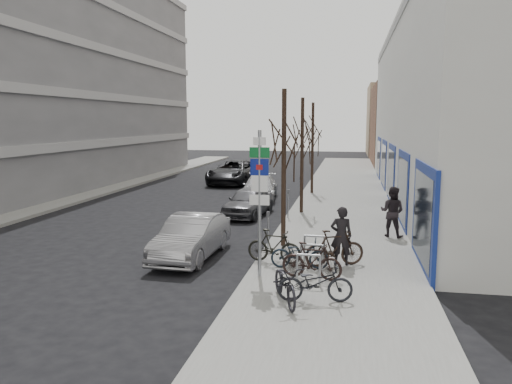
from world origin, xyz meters
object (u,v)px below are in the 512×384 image
at_px(bike_far_curb, 315,280).
at_px(meter_front, 268,226).
at_px(bike_rack, 312,255).
at_px(meter_back, 300,185).
at_px(highway_sign_pole, 260,194).
at_px(bike_mid_curb, 300,251).
at_px(bike_mid_inner, 274,246).
at_px(bike_far_inner, 335,248).
at_px(pedestrian_far, 392,211).
at_px(tree_mid, 302,128).
at_px(lane_car, 234,172).
at_px(pedestrian_near, 341,236).
at_px(parked_car_mid, 248,202).
at_px(parked_car_back, 260,188).
at_px(tree_near, 284,131).
at_px(tree_far, 313,126).
at_px(meter_mid, 288,201).
at_px(parked_car_front, 191,237).
at_px(bike_near_right, 312,261).

bearing_deg(bike_far_curb, meter_front, 13.32).
distance_m(bike_rack, meter_back, 13.50).
height_order(highway_sign_pole, bike_mid_curb, highway_sign_pole).
bearing_deg(bike_mid_inner, bike_far_inner, -79.63).
relative_size(highway_sign_pole, pedestrian_far, 2.20).
bearing_deg(tree_mid, bike_mid_inner, -89.96).
bearing_deg(lane_car, bike_far_inner, -64.87).
bearing_deg(highway_sign_pole, tree_mid, 88.86).
relative_size(highway_sign_pole, bike_mid_curb, 2.47).
relative_size(highway_sign_pole, pedestrian_near, 2.36).
height_order(parked_car_mid, parked_car_back, parked_car_mid).
relative_size(tree_near, tree_mid, 1.00).
relative_size(tree_far, meter_mid, 4.33).
height_order(tree_far, parked_car_front, tree_far).
xyz_separation_m(meter_mid, parked_car_mid, (-1.98, 0.87, -0.24)).
bearing_deg(bike_near_right, meter_front, 39.98).
bearing_deg(parked_car_front, pedestrian_far, 31.40).
relative_size(tree_near, lane_car, 0.92).
height_order(bike_far_curb, lane_car, lane_car).
height_order(tree_mid, bike_near_right, tree_mid).
relative_size(bike_far_curb, pedestrian_near, 1.01).
bearing_deg(highway_sign_pole, meter_back, 91.02).
xyz_separation_m(bike_rack, meter_front, (-1.65, 2.40, 0.26)).
xyz_separation_m(meter_mid, pedestrian_far, (4.25, -2.90, 0.19)).
distance_m(highway_sign_pole, tree_far, 16.59).
xyz_separation_m(meter_back, pedestrian_near, (2.46, -12.49, 0.12)).
relative_size(bike_near_right, pedestrian_near, 0.96).
relative_size(meter_back, parked_car_back, 0.27).
height_order(tree_near, bike_mid_curb, tree_near).
height_order(tree_far, pedestrian_far, tree_far).
bearing_deg(lane_car, pedestrian_near, -64.23).
xyz_separation_m(tree_near, meter_mid, (-0.45, 5.00, -3.19)).
relative_size(bike_far_curb, parked_car_back, 0.39).
height_order(bike_mid_curb, parked_car_mid, parked_car_mid).
bearing_deg(tree_mid, meter_mid, -106.70).
relative_size(bike_rack, pedestrian_far, 1.18).
relative_size(tree_near, parked_car_front, 1.30).
relative_size(meter_mid, bike_mid_curb, 0.75).
bearing_deg(tree_mid, pedestrian_near, -76.70).
relative_size(meter_front, pedestrian_near, 0.71).
height_order(meter_back, lane_car, lane_car).
xyz_separation_m(bike_mid_inner, lane_car, (-5.90, 19.70, 0.15)).
distance_m(bike_mid_curb, pedestrian_near, 1.37).
height_order(tree_far, bike_mid_curb, tree_far).
distance_m(lane_car, pedestrian_near, 21.08).
xyz_separation_m(bike_mid_inner, bike_far_inner, (1.82, -0.03, 0.04)).
xyz_separation_m(meter_front, pedestrian_near, (2.46, -1.49, 0.12)).
bearing_deg(bike_far_curb, bike_mid_curb, 4.83).
height_order(tree_near, parked_car_back, tree_near).
height_order(bike_far_curb, pedestrian_near, pedestrian_near).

